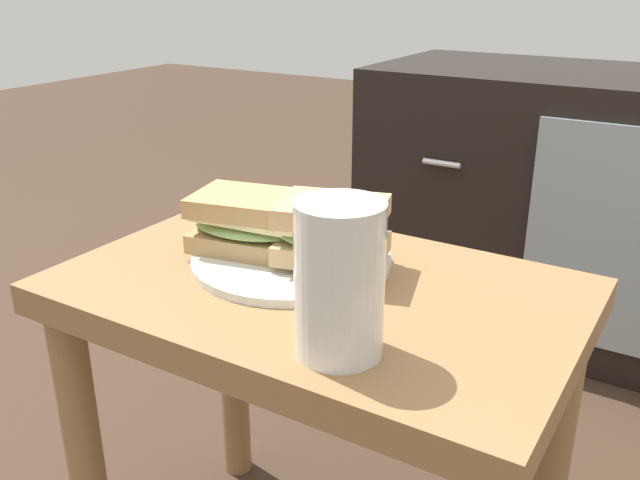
{
  "coord_description": "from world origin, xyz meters",
  "views": [
    {
      "loc": [
        0.36,
        -0.58,
        0.78
      ],
      "look_at": [
        0.0,
        0.0,
        0.51
      ],
      "focal_mm": 38.65,
      "sensor_mm": 36.0,
      "label": 1
    }
  ],
  "objects_px": {
    "sandwich_front": "(252,222)",
    "beer_glass": "(339,284)",
    "tv_cabinet": "(591,208)",
    "sandwich_back": "(332,230)",
    "plate": "(291,259)"
  },
  "relations": [
    {
      "from": "beer_glass",
      "to": "plate",
      "type": "bearing_deg",
      "value": 135.67
    },
    {
      "from": "plate",
      "to": "tv_cabinet",
      "type": "bearing_deg",
      "value": 79.4
    },
    {
      "from": "plate",
      "to": "beer_glass",
      "type": "distance_m",
      "value": 0.21
    },
    {
      "from": "sandwich_front",
      "to": "beer_glass",
      "type": "height_order",
      "value": "beer_glass"
    },
    {
      "from": "tv_cabinet",
      "to": "beer_glass",
      "type": "bearing_deg",
      "value": -91.46
    },
    {
      "from": "plate",
      "to": "beer_glass",
      "type": "xyz_separation_m",
      "value": [
        0.15,
        -0.14,
        0.06
      ]
    },
    {
      "from": "tv_cabinet",
      "to": "sandwich_back",
      "type": "height_order",
      "value": "tv_cabinet"
    },
    {
      "from": "plate",
      "to": "sandwich_back",
      "type": "distance_m",
      "value": 0.07
    },
    {
      "from": "plate",
      "to": "sandwich_front",
      "type": "distance_m",
      "value": 0.06
    },
    {
      "from": "tv_cabinet",
      "to": "sandwich_back",
      "type": "relative_size",
      "value": 6.64
    },
    {
      "from": "plate",
      "to": "sandwich_front",
      "type": "xyz_separation_m",
      "value": [
        -0.05,
        -0.01,
        0.04
      ]
    },
    {
      "from": "tv_cabinet",
      "to": "beer_glass",
      "type": "xyz_separation_m",
      "value": [
        -0.03,
        -1.06,
        0.24
      ]
    },
    {
      "from": "tv_cabinet",
      "to": "sandwich_back",
      "type": "distance_m",
      "value": 0.95
    },
    {
      "from": "tv_cabinet",
      "to": "sandwich_front",
      "type": "height_order",
      "value": "tv_cabinet"
    },
    {
      "from": "plate",
      "to": "sandwich_back",
      "type": "height_order",
      "value": "sandwich_back"
    }
  ]
}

